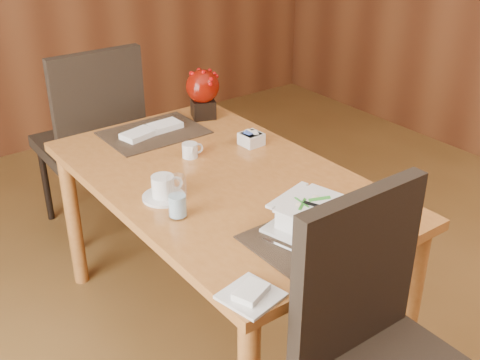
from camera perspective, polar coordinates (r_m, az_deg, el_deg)
dining_table at (r=2.45m, az=-1.69°, el=-1.70°), size 0.90×1.50×0.75m
placemat_near at (r=2.03m, az=7.28°, el=-5.32°), size 0.45×0.33×0.01m
placemat_far at (r=2.83m, az=-8.17°, el=4.46°), size 0.45×0.33×0.01m
soup_setting at (r=2.04m, az=6.91°, el=-3.51°), size 0.31×0.31×0.10m
coffee_cup at (r=2.25m, az=-7.30°, el=-0.84°), size 0.16×0.16×0.09m
water_glass at (r=2.10m, az=-5.99°, el=-1.63°), size 0.09×0.09×0.16m
creamer_jug at (r=2.56m, az=-4.77°, el=2.82°), size 0.10×0.10×0.06m
sugar_caddy at (r=2.67m, az=1.08°, el=3.91°), size 0.09×0.09×0.05m
berry_decor at (r=2.94m, az=-3.56°, el=8.44°), size 0.16×0.16×0.24m
napkins_far at (r=2.82m, az=-8.19°, el=4.77°), size 0.31×0.14×0.03m
bread_plate at (r=1.76m, az=1.04°, el=-10.94°), size 0.18×0.18×0.01m
near_chair at (r=1.87m, az=13.39°, el=-15.28°), size 0.50×0.50×1.06m
far_chair at (r=3.27m, az=-13.77°, el=4.34°), size 0.51×0.51×1.07m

